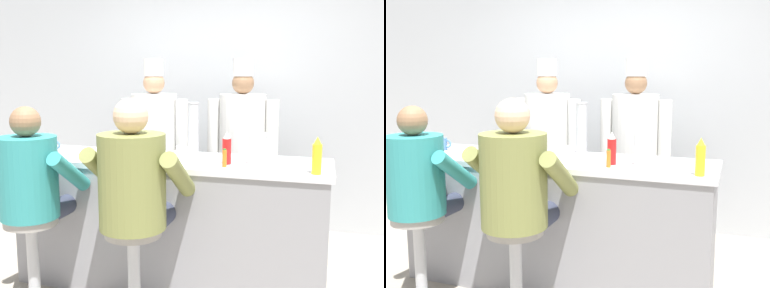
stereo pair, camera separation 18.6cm
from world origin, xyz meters
TOP-DOWN VIEW (x-y plane):
  - wall_back at (0.00, 1.89)m, footprint 10.00×0.06m
  - diner_counter at (0.00, 0.34)m, footprint 2.31×0.67m
  - ketchup_bottle_red at (0.44, 0.24)m, footprint 0.06×0.06m
  - mustard_bottle_yellow at (1.04, 0.09)m, footprint 0.06×0.06m
  - hot_sauce_bottle_orange at (0.45, 0.14)m, footprint 0.03×0.03m
  - water_pitcher_clear at (0.65, 0.29)m, footprint 0.13×0.12m
  - breakfast_plate at (-0.09, 0.23)m, footprint 0.27×0.27m
  - cereal_bowl at (-0.65, 0.14)m, footprint 0.15×0.15m
  - coffee_mug_blue at (-1.02, 0.36)m, footprint 0.13×0.08m
  - coffee_mug_white at (0.09, 0.35)m, footprint 0.12×0.08m
  - cup_stack_steel at (0.11, 0.58)m, footprint 0.09×0.09m
  - napkin_dispenser_chrome at (-0.33, 0.28)m, footprint 0.11×0.07m
  - diner_seated_teal at (-0.77, -0.26)m, footprint 0.58×0.57m
  - diner_seated_olive at (-0.03, -0.25)m, footprint 0.63×0.62m
  - cook_in_whites_near at (-0.49, 1.30)m, footprint 0.68×0.43m
  - cook_in_whites_far at (0.34, 1.44)m, footprint 0.68×0.43m

SIDE VIEW (x-z plane):
  - diner_counter at x=0.00m, z-range 0.00..0.97m
  - diner_seated_teal at x=-0.77m, z-range 0.17..1.55m
  - diner_seated_olive at x=-0.03m, z-range 0.17..1.61m
  - cook_in_whites_far at x=0.34m, z-range 0.09..1.82m
  - cook_in_whites_near at x=-0.49m, z-range 0.09..1.82m
  - breakfast_plate at x=-0.09m, z-range 0.96..1.01m
  - cereal_bowl at x=-0.65m, z-range 0.97..1.02m
  - coffee_mug_white at x=0.09m, z-range 0.97..1.06m
  - coffee_mug_blue at x=-1.02m, z-range 0.97..1.07m
  - hot_sauce_bottle_orange at x=0.45m, z-range 0.97..1.09m
  - napkin_dispenser_chrome at x=-0.33m, z-range 0.97..1.10m
  - ketchup_bottle_red at x=0.44m, z-range 0.96..1.19m
  - water_pitcher_clear at x=0.65m, z-range 0.97..1.19m
  - mustard_bottle_yellow at x=1.04m, z-range 0.96..1.20m
  - cup_stack_steel at x=0.11m, z-range 0.97..1.37m
  - wall_back at x=0.00m, z-range 0.00..2.70m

